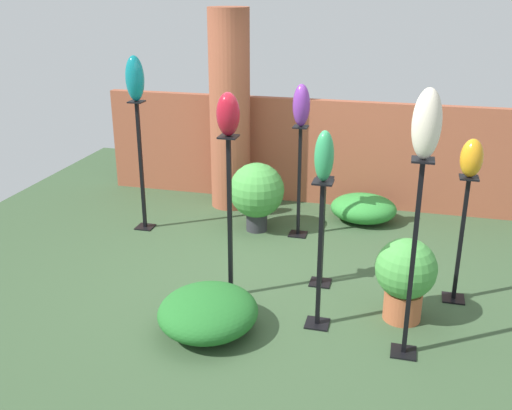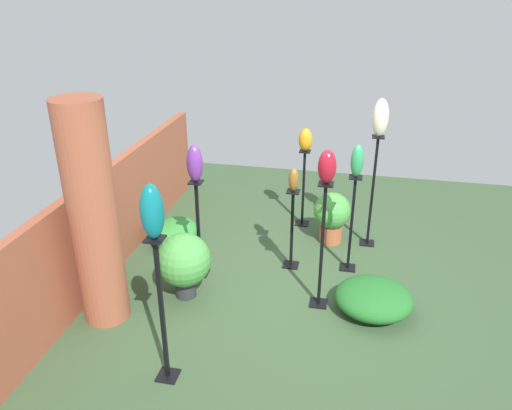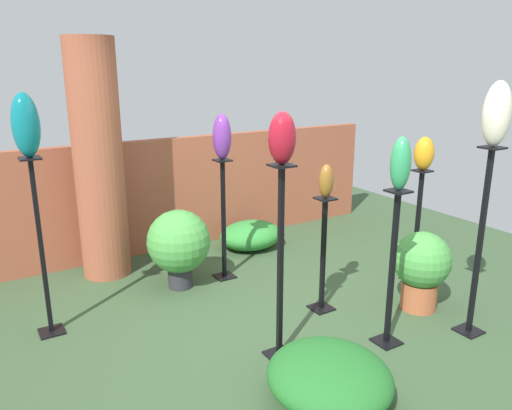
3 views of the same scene
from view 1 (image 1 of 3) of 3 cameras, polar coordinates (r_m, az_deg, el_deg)
The scene contains 21 objects.
ground_plane at distance 5.99m, azimuth 1.75°, elevation -6.83°, with size 8.00×8.00×0.00m, color #385133.
brick_wall_back at distance 7.79m, azimuth 5.51°, elevation 5.05°, with size 5.60×0.12×1.36m, color #9E5138.
brick_pillar at distance 7.52m, azimuth -2.51°, elevation 8.91°, with size 0.50×0.50×2.47m, color #9E5138.
pedestal_ivory at distance 4.64m, azimuth 14.63°, elevation -5.90°, with size 0.20×0.20×1.59m.
pedestal_bronze at distance 5.68m, azimuth 6.31°, elevation -3.06°, with size 0.20×0.20×1.08m.
pedestal_jade at distance 4.96m, azimuth 6.09°, elevation -5.40°, with size 0.20×0.20×1.29m.
pedestal_violet at distance 6.73m, azimuth 4.13°, elevation 1.76°, with size 0.20×0.20×1.28m.
pedestal_teal at distance 7.01m, azimuth -10.86°, elevation 3.17°, with size 0.20×0.20×1.51m.
pedestal_ruby at distance 5.35m, azimuth -2.50°, elevation -1.93°, with size 0.20×0.20×1.53m.
pedestal_amber at distance 5.65m, azimuth 18.87°, elevation -3.66°, with size 0.20×0.20×1.19m.
art_vase_ivory at distance 4.28m, azimuth 15.95°, elevation 7.44°, with size 0.20×0.21×0.50m, color beige.
art_vase_bronze at distance 5.43m, azimuth 6.61°, elevation 4.06°, with size 0.13×0.13×0.30m, color brown.
art_vase_jade at distance 4.64m, azimuth 6.51°, elevation 4.65°, with size 0.15×0.15×0.40m, color #2D9356.
art_vase_violet at distance 6.49m, azimuth 4.34°, elevation 9.45°, with size 0.19×0.19×0.46m, color #6B2D8C.
art_vase_teal at distance 6.77m, azimuth -11.47°, elevation 11.73°, with size 0.21×0.20×0.49m, color #0F727A.
art_vase_ruby at distance 5.05m, azimuth -2.68°, elevation 8.64°, with size 0.20×0.19×0.37m, color maroon.
art_vase_amber at distance 5.38m, azimuth 19.85°, elevation 4.23°, with size 0.19×0.20×0.33m, color orange.
potted_plant_mid_left at distance 5.25m, azimuth 14.05°, elevation -6.46°, with size 0.52×0.52×0.74m.
potted_plant_back_center at distance 6.89m, azimuth 0.07°, elevation 1.27°, with size 0.64×0.64×0.81m.
foliage_bed_east at distance 5.07m, azimuth -4.59°, elevation -10.10°, with size 0.83×0.88×0.35m, color #236B28.
foliage_bed_west at distance 7.36m, azimuth 10.19°, elevation -0.32°, with size 0.79×0.64×0.34m, color #338C38.
Camera 1 is at (1.16, -5.18, 2.76)m, focal length 42.00 mm.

